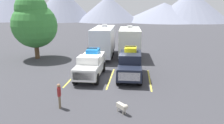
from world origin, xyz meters
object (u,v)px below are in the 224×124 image
object	(u,v)px
pickup_truck_b	(130,64)
camper_trailer_b	(130,41)
pickup_truck_a	(91,64)
camper_trailer_a	(104,40)
dog	(123,106)
person_a	(59,94)

from	to	relation	value
pickup_truck_b	camper_trailer_b	world-z (taller)	camper_trailer_b
pickup_truck_a	camper_trailer_a	bearing A→B (deg)	90.53
pickup_truck_b	camper_trailer_b	xyz separation A→B (m)	(-0.32, 7.83, 0.81)
pickup_truck_b	dog	size ratio (longest dim) A/B	6.95
camper_trailer_a	dog	xyz separation A→B (m)	(3.33, -14.60, -1.64)
camper_trailer_b	person_a	bearing A→B (deg)	-104.44
camper_trailer_b	person_a	world-z (taller)	camper_trailer_b
dog	camper_trailer_a	bearing A→B (deg)	102.86
camper_trailer_a	camper_trailer_b	distance (m)	3.20
camper_trailer_a	pickup_truck_b	bearing A→B (deg)	-65.50
pickup_truck_a	camper_trailer_a	world-z (taller)	camper_trailer_a
pickup_truck_a	camper_trailer_a	distance (m)	8.15
camper_trailer_a	dog	world-z (taller)	camper_trailer_a
pickup_truck_a	pickup_truck_b	size ratio (longest dim) A/B	0.98
pickup_truck_b	camper_trailer_b	size ratio (longest dim) A/B	0.69
person_a	dog	xyz separation A→B (m)	(3.86, -0.27, -0.46)
pickup_truck_a	person_a	size ratio (longest dim) A/B	3.39
pickup_truck_a	camper_trailer_b	size ratio (longest dim) A/B	0.68
camper_trailer_b	dog	xyz separation A→B (m)	(0.14, -14.72, -1.58)
pickup_truck_b	camper_trailer_a	distance (m)	8.53
pickup_truck_b	dog	world-z (taller)	pickup_truck_b
person_a	pickup_truck_b	bearing A→B (deg)	58.57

